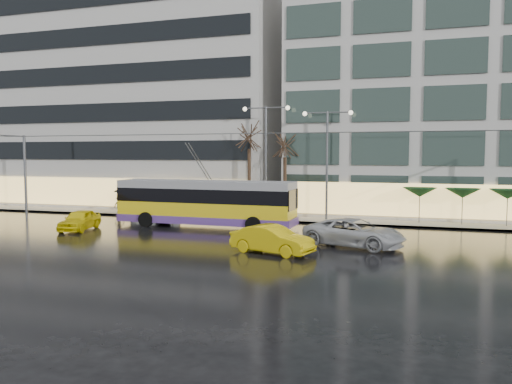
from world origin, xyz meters
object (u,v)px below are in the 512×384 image
at_px(trolleybus, 205,204).
at_px(taxi_a, 80,220).
at_px(street_lamp_near, 266,146).
at_px(bus_shelter, 152,192).

relative_size(trolleybus, taxi_a, 3.16).
relative_size(street_lamp_near, taxi_a, 2.15).
bearing_deg(bus_shelter, street_lamp_near, 0.63).
bearing_deg(trolleybus, street_lamp_near, 62.85).
height_order(trolleybus, street_lamp_near, street_lamp_near).
relative_size(trolleybus, street_lamp_near, 1.47).
height_order(trolleybus, bus_shelter, trolleybus).
bearing_deg(trolleybus, bus_shelter, 143.02).
height_order(trolleybus, taxi_a, trolleybus).
distance_m(trolleybus, taxi_a, 8.85).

